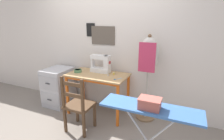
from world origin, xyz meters
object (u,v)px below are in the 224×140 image
at_px(sewing_machine, 102,64).
at_px(storage_box, 150,103).
at_px(filing_cabinet, 59,87).
at_px(thread_spool_near_machine, 108,75).
at_px(dress_form, 148,60).
at_px(fabric_bowl, 78,71).
at_px(wooden_chair, 78,106).
at_px(thread_spool_mid_table, 114,74).
at_px(scissors, 117,79).
at_px(ironing_board, 150,111).

distance_m(sewing_machine, storage_box, 1.60).
bearing_deg(filing_cabinet, storage_box, -25.71).
distance_m(thread_spool_near_machine, dress_form, 0.73).
xyz_separation_m(fabric_bowl, wooden_chair, (0.37, -0.56, -0.36)).
height_order(sewing_machine, wooden_chair, sewing_machine).
xyz_separation_m(thread_spool_mid_table, storage_box, (0.87, -1.10, 0.11)).
bearing_deg(thread_spool_near_machine, storage_box, -46.49).
distance_m(scissors, thread_spool_near_machine, 0.23).
height_order(wooden_chair, storage_box, storage_box).
distance_m(sewing_machine, wooden_chair, 0.89).
xyz_separation_m(thread_spool_near_machine, storage_box, (0.93, -0.98, 0.11)).
bearing_deg(wooden_chair, fabric_bowl, 123.63).
height_order(thread_spool_near_machine, dress_form, dress_form).
xyz_separation_m(fabric_bowl, dress_form, (1.24, 0.22, 0.28)).
relative_size(fabric_bowl, dress_form, 0.09).
distance_m(sewing_machine, ironing_board, 1.58).
distance_m(wooden_chair, filing_cabinet, 1.08).
height_order(sewing_machine, filing_cabinet, sewing_machine).
relative_size(fabric_bowl, wooden_chair, 0.15).
distance_m(fabric_bowl, thread_spool_mid_table, 0.68).
relative_size(wooden_chair, dress_form, 0.62).
height_order(fabric_bowl, filing_cabinet, fabric_bowl).
distance_m(thread_spool_mid_table, ironing_board, 1.37).
xyz_separation_m(scissors, storage_box, (0.73, -0.88, 0.12)).
bearing_deg(wooden_chair, sewing_machine, 87.61).
distance_m(fabric_bowl, wooden_chair, 0.76).
relative_size(thread_spool_mid_table, filing_cabinet, 0.06).
xyz_separation_m(wooden_chair, filing_cabinet, (-0.90, 0.60, -0.05)).
height_order(thread_spool_mid_table, storage_box, storage_box).
relative_size(thread_spool_mid_table, dress_form, 0.03).
xyz_separation_m(scissors, thread_spool_near_machine, (-0.20, 0.10, 0.02)).
bearing_deg(storage_box, thread_spool_mid_table, 128.44).
bearing_deg(sewing_machine, scissors, -32.28).
relative_size(thread_spool_near_machine, wooden_chair, 0.04).
relative_size(thread_spool_near_machine, filing_cabinet, 0.05).
bearing_deg(wooden_chair, thread_spool_near_machine, 68.46).
height_order(dress_form, storage_box, dress_form).
relative_size(filing_cabinet, ironing_board, 0.73).
xyz_separation_m(sewing_machine, dress_form, (0.84, 0.04, 0.16)).
bearing_deg(thread_spool_mid_table, sewing_machine, 171.92).
distance_m(scissors, filing_cabinet, 1.39).
distance_m(filing_cabinet, ironing_board, 2.31).
bearing_deg(thread_spool_mid_table, fabric_bowl, -167.89).
distance_m(fabric_bowl, storage_box, 1.81).
bearing_deg(thread_spool_mid_table, dress_form, 7.30).
height_order(sewing_machine, scissors, sewing_machine).
bearing_deg(storage_box, ironing_board, 88.71).
xyz_separation_m(sewing_machine, filing_cabinet, (-0.93, -0.14, -0.54)).
bearing_deg(ironing_board, wooden_chair, 162.84).
distance_m(fabric_bowl, dress_form, 1.29).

